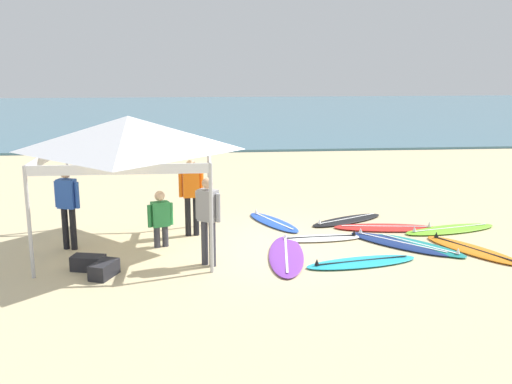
{
  "coord_description": "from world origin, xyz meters",
  "views": [
    {
      "loc": [
        -1.1,
        -11.76,
        3.85
      ],
      "look_at": [
        0.03,
        0.86,
        1.0
      ],
      "focal_mm": 41.51,
      "sensor_mm": 36.0,
      "label": 1
    }
  ],
  "objects_px": {
    "surfboard_teal": "(420,245)",
    "person_green": "(160,217)",
    "surfboard_white": "(320,238)",
    "surfboard_lime": "(450,229)",
    "surfboard_orange": "(472,250)",
    "gear_bag_by_pole": "(88,263)",
    "canopy_tent": "(129,134)",
    "surfboard_black": "(347,220)",
    "person_blue": "(67,203)",
    "surfboard_purple": "(286,255)",
    "surfboard_red": "(386,228)",
    "surfboard_cyan": "(361,262)",
    "person_orange": "(191,192)",
    "gear_bag_near_tent": "(104,269)",
    "surfboard_navy": "(400,243)",
    "person_grey": "(208,215)",
    "surfboard_blue": "(273,222)"
  },
  "relations": [
    {
      "from": "surfboard_red",
      "to": "surfboard_cyan",
      "type": "relative_size",
      "value": 1.07
    },
    {
      "from": "surfboard_teal",
      "to": "person_grey",
      "type": "distance_m",
      "value": 4.58
    },
    {
      "from": "surfboard_navy",
      "to": "surfboard_lime",
      "type": "distance_m",
      "value": 1.76
    },
    {
      "from": "canopy_tent",
      "to": "surfboard_red",
      "type": "relative_size",
      "value": 1.34
    },
    {
      "from": "canopy_tent",
      "to": "surfboard_blue",
      "type": "distance_m",
      "value": 4.22
    },
    {
      "from": "gear_bag_near_tent",
      "to": "person_green",
      "type": "bearing_deg",
      "value": 61.64
    },
    {
      "from": "surfboard_lime",
      "to": "surfboard_orange",
      "type": "height_order",
      "value": "same"
    },
    {
      "from": "surfboard_orange",
      "to": "gear_bag_by_pole",
      "type": "relative_size",
      "value": 3.82
    },
    {
      "from": "canopy_tent",
      "to": "person_green",
      "type": "height_order",
      "value": "canopy_tent"
    },
    {
      "from": "surfboard_blue",
      "to": "gear_bag_near_tent",
      "type": "bearing_deg",
      "value": -136.81
    },
    {
      "from": "surfboard_orange",
      "to": "person_orange",
      "type": "distance_m",
      "value": 6.04
    },
    {
      "from": "surfboard_blue",
      "to": "surfboard_orange",
      "type": "relative_size",
      "value": 0.89
    },
    {
      "from": "canopy_tent",
      "to": "surfboard_red",
      "type": "bearing_deg",
      "value": 8.77
    },
    {
      "from": "gear_bag_by_pole",
      "to": "surfboard_orange",
      "type": "bearing_deg",
      "value": 3.06
    },
    {
      "from": "surfboard_cyan",
      "to": "gear_bag_by_pole",
      "type": "relative_size",
      "value": 3.88
    },
    {
      "from": "surfboard_lime",
      "to": "gear_bag_near_tent",
      "type": "height_order",
      "value": "gear_bag_near_tent"
    },
    {
      "from": "surfboard_blue",
      "to": "surfboard_purple",
      "type": "xyz_separation_m",
      "value": [
        -0.03,
        -2.45,
        -0.0
      ]
    },
    {
      "from": "surfboard_teal",
      "to": "surfboard_blue",
      "type": "bearing_deg",
      "value": 143.88
    },
    {
      "from": "surfboard_teal",
      "to": "surfboard_red",
      "type": "distance_m",
      "value": 1.41
    },
    {
      "from": "surfboard_black",
      "to": "surfboard_teal",
      "type": "height_order",
      "value": "same"
    },
    {
      "from": "person_orange",
      "to": "person_green",
      "type": "distance_m",
      "value": 1.05
    },
    {
      "from": "canopy_tent",
      "to": "surfboard_lime",
      "type": "xyz_separation_m",
      "value": [
        7.1,
        0.61,
        -2.35
      ]
    },
    {
      "from": "surfboard_red",
      "to": "gear_bag_near_tent",
      "type": "distance_m",
      "value": 6.55
    },
    {
      "from": "person_grey",
      "to": "person_green",
      "type": "height_order",
      "value": "person_grey"
    },
    {
      "from": "person_orange",
      "to": "person_green",
      "type": "relative_size",
      "value": 1.43
    },
    {
      "from": "surfboard_teal",
      "to": "gear_bag_near_tent",
      "type": "bearing_deg",
      "value": -169.44
    },
    {
      "from": "surfboard_teal",
      "to": "person_blue",
      "type": "relative_size",
      "value": 1.2
    },
    {
      "from": "surfboard_orange",
      "to": "person_green",
      "type": "bearing_deg",
      "value": 172.03
    },
    {
      "from": "surfboard_red",
      "to": "gear_bag_near_tent",
      "type": "bearing_deg",
      "value": -157.05
    },
    {
      "from": "surfboard_purple",
      "to": "surfboard_navy",
      "type": "bearing_deg",
      "value": 12.01
    },
    {
      "from": "surfboard_purple",
      "to": "surfboard_red",
      "type": "xyz_separation_m",
      "value": [
        2.59,
        1.75,
        0.0
      ]
    },
    {
      "from": "surfboard_lime",
      "to": "surfboard_blue",
      "type": "height_order",
      "value": "same"
    },
    {
      "from": "surfboard_purple",
      "to": "surfboard_red",
      "type": "height_order",
      "value": "same"
    },
    {
      "from": "surfboard_cyan",
      "to": "person_orange",
      "type": "relative_size",
      "value": 1.36
    },
    {
      "from": "surfboard_teal",
      "to": "person_green",
      "type": "relative_size",
      "value": 1.71
    },
    {
      "from": "surfboard_teal",
      "to": "surfboard_cyan",
      "type": "relative_size",
      "value": 0.88
    },
    {
      "from": "surfboard_orange",
      "to": "surfboard_teal",
      "type": "distance_m",
      "value": 1.04
    },
    {
      "from": "surfboard_cyan",
      "to": "surfboard_lime",
      "type": "bearing_deg",
      "value": 37.73
    },
    {
      "from": "surfboard_teal",
      "to": "person_green",
      "type": "bearing_deg",
      "value": 174.57
    },
    {
      "from": "canopy_tent",
      "to": "surfboard_black",
      "type": "relative_size",
      "value": 1.59
    },
    {
      "from": "canopy_tent",
      "to": "person_blue",
      "type": "bearing_deg",
      "value": 178.93
    },
    {
      "from": "surfboard_red",
      "to": "person_grey",
      "type": "xyz_separation_m",
      "value": [
        -4.14,
        -2.1,
        0.95
      ]
    },
    {
      "from": "surfboard_white",
      "to": "surfboard_lime",
      "type": "xyz_separation_m",
      "value": [
        3.1,
        0.41,
        -0.0
      ]
    },
    {
      "from": "surfboard_teal",
      "to": "person_orange",
      "type": "xyz_separation_m",
      "value": [
        -4.76,
        1.29,
        0.95
      ]
    },
    {
      "from": "canopy_tent",
      "to": "gear_bag_near_tent",
      "type": "xyz_separation_m",
      "value": [
        -0.34,
        -1.68,
        -2.25
      ]
    },
    {
      "from": "person_orange",
      "to": "person_grey",
      "type": "bearing_deg",
      "value": -80.29
    },
    {
      "from": "surfboard_purple",
      "to": "person_orange",
      "type": "bearing_deg",
      "value": 138.65
    },
    {
      "from": "surfboard_white",
      "to": "surfboard_cyan",
      "type": "height_order",
      "value": "same"
    },
    {
      "from": "surfboard_black",
      "to": "surfboard_blue",
      "type": "relative_size",
      "value": 1.02
    },
    {
      "from": "surfboard_lime",
      "to": "surfboard_blue",
      "type": "distance_m",
      "value": 4.09
    }
  ]
}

